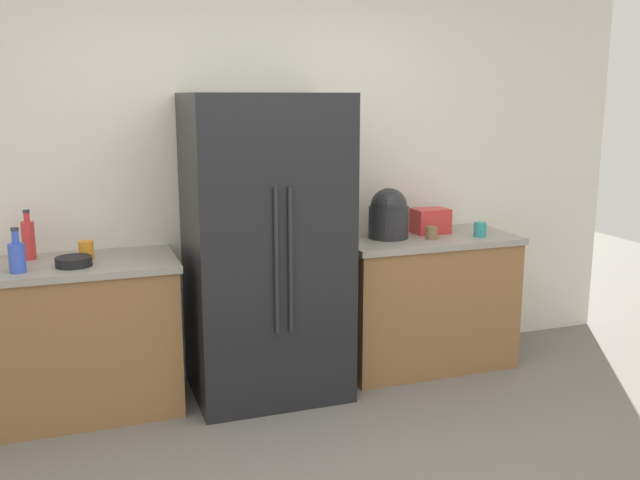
# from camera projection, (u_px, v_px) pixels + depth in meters

# --- Properties ---
(kitchen_back_panel) EXTENTS (5.53, 0.10, 2.87)m
(kitchen_back_panel) POSITION_uv_depth(u_px,v_px,m) (243.00, 152.00, 4.42)
(kitchen_back_panel) COLOR silver
(kitchen_back_panel) RESTS_ON ground_plane
(counter_left) EXTENTS (1.25, 0.61, 0.88)m
(counter_left) POSITION_uv_depth(u_px,v_px,m) (65.00, 339.00, 3.93)
(counter_left) COLOR olive
(counter_left) RESTS_ON ground_plane
(counter_right) EXTENTS (1.16, 0.61, 0.88)m
(counter_right) POSITION_uv_depth(u_px,v_px,m) (424.00, 300.00, 4.67)
(counter_right) COLOR olive
(counter_right) RESTS_ON ground_plane
(refrigerator) EXTENTS (0.90, 0.74, 1.80)m
(refrigerator) POSITION_uv_depth(u_px,v_px,m) (266.00, 248.00, 4.14)
(refrigerator) COLOR black
(refrigerator) RESTS_ON ground_plane
(toaster) EXTENTS (0.23, 0.17, 0.16)m
(toaster) POSITION_uv_depth(u_px,v_px,m) (430.00, 221.00, 4.66)
(toaster) COLOR red
(toaster) RESTS_ON counter_right
(rice_cooker) EXTENTS (0.26, 0.26, 0.32)m
(rice_cooker) POSITION_uv_depth(u_px,v_px,m) (389.00, 214.00, 4.49)
(rice_cooker) COLOR #262628
(rice_cooker) RESTS_ON counter_right
(bottle_a) EXTENTS (0.08, 0.08, 0.24)m
(bottle_a) POSITION_uv_depth(u_px,v_px,m) (17.00, 256.00, 3.62)
(bottle_a) COLOR blue
(bottle_a) RESTS_ON counter_left
(bottle_b) EXTENTS (0.07, 0.07, 0.28)m
(bottle_b) POSITION_uv_depth(u_px,v_px,m) (28.00, 239.00, 3.90)
(bottle_b) COLOR red
(bottle_b) RESTS_ON counter_left
(cup_a) EXTENTS (0.08, 0.08, 0.09)m
(cup_a) POSITION_uv_depth(u_px,v_px,m) (480.00, 229.00, 4.55)
(cup_a) COLOR teal
(cup_a) RESTS_ON counter_right
(cup_b) EXTENTS (0.08, 0.08, 0.10)m
(cup_b) POSITION_uv_depth(u_px,v_px,m) (86.00, 250.00, 3.92)
(cup_b) COLOR orange
(cup_b) RESTS_ON counter_left
(cup_c) EXTENTS (0.08, 0.08, 0.08)m
(cup_c) POSITION_uv_depth(u_px,v_px,m) (432.00, 233.00, 4.48)
(cup_c) COLOR brown
(cup_c) RESTS_ON counter_right
(bowl_a) EXTENTS (0.19, 0.19, 0.05)m
(bowl_a) POSITION_uv_depth(u_px,v_px,m) (74.00, 262.00, 3.76)
(bowl_a) COLOR black
(bowl_a) RESTS_ON counter_left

